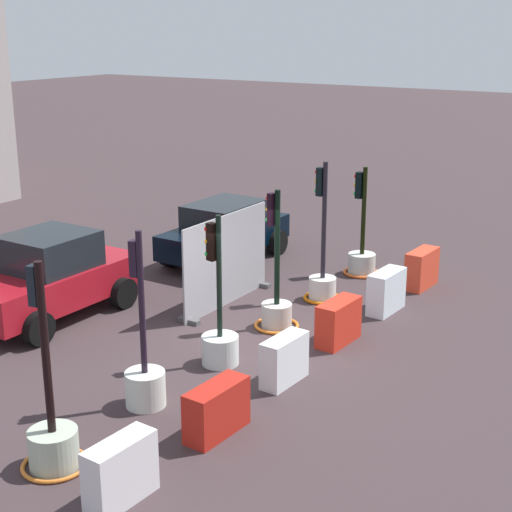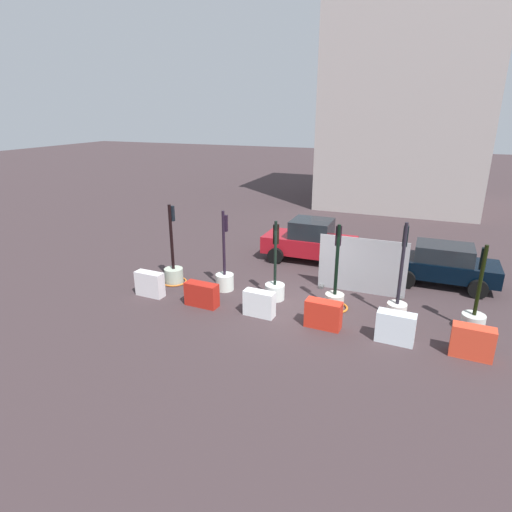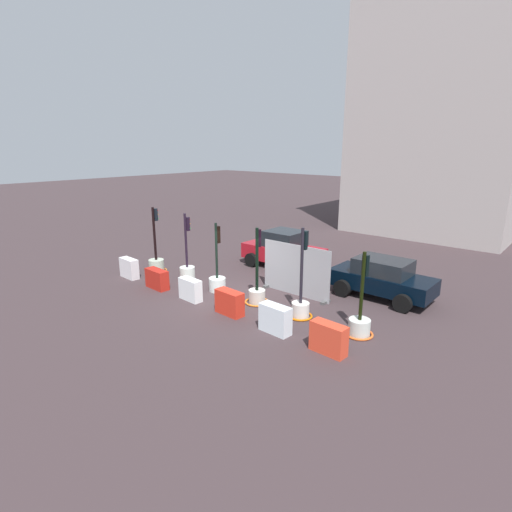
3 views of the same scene
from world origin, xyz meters
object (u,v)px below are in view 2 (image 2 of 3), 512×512
Objects in this scene: traffic_light_1 at (225,276)px; construction_barrier_5 at (472,342)px; car_red_compact at (310,241)px; car_black_sedan at (443,264)px; construction_barrier_1 at (202,295)px; traffic_light_3 at (335,295)px; construction_barrier_3 at (323,314)px; construction_barrier_0 at (150,284)px; traffic_light_0 at (174,271)px; construction_barrier_4 at (395,328)px; traffic_light_2 at (275,285)px; traffic_light_4 at (397,304)px; construction_barrier_2 at (259,304)px; traffic_light_5 at (474,317)px.

traffic_light_1 is 2.72× the size of construction_barrier_5.
car_black_sedan is (5.36, -0.78, -0.08)m from car_red_compact.
construction_barrier_1 is 0.29× the size of car_red_compact.
construction_barrier_5 is at bearing -21.34° from traffic_light_3.
car_black_sedan is (3.34, 5.04, 0.36)m from construction_barrier_3.
construction_barrier_0 is 6.27m from construction_barrier_3.
construction_barrier_4 is (8.26, -1.45, -0.02)m from traffic_light_0.
traffic_light_2 is at bearing -178.57° from traffic_light_3.
construction_barrier_0 is 0.97× the size of construction_barrier_5.
construction_barrier_5 is at bearing -37.49° from traffic_light_4.
car_black_sedan is at bearing 42.91° from construction_barrier_2.
traffic_light_2 is at bearing 34.31° from construction_barrier_1.
construction_barrier_3 is (6.15, -1.36, -0.04)m from traffic_light_0.
car_black_sedan is (3.30, 3.60, 0.32)m from traffic_light_3.
traffic_light_0 is 2.81× the size of construction_barrier_4.
construction_barrier_2 is at bearing -18.64° from traffic_light_0.
construction_barrier_1 is (-2.11, -1.44, -0.10)m from traffic_light_2.
construction_barrier_2 is at bearing -179.78° from construction_barrier_3.
traffic_light_0 reaches higher than car_red_compact.
traffic_light_2 reaches higher than car_red_compact.
traffic_light_5 is (10.37, 0.13, -0.03)m from traffic_light_0.
construction_barrier_5 is (8.24, -0.09, 0.05)m from construction_barrier_1.
car_black_sedan is at bearing 27.73° from construction_barrier_0.
traffic_light_0 is 10.19m from car_black_sedan.
construction_barrier_1 is 6.27m from car_red_compact.
traffic_light_2 is 2.48m from construction_barrier_3.
construction_barrier_4 is at bearing -143.11° from traffic_light_5.
traffic_light_3 is 2.82× the size of construction_barrier_2.
traffic_light_5 is at bearing 36.89° from construction_barrier_4.
traffic_light_4 is at bearing -0.41° from traffic_light_1.
construction_barrier_1 is at bearing -94.52° from traffic_light_1.
construction_barrier_0 is (-8.30, -1.45, -0.07)m from traffic_light_4.
construction_barrier_4 is at bearing -2.37° from construction_barrier_3.
traffic_light_3 is 4.18m from traffic_light_5.
traffic_light_0 is at bearing 144.73° from construction_barrier_1.
traffic_light_2 is 0.71× the size of car_red_compact.
construction_barrier_3 is (6.27, 0.02, -0.01)m from construction_barrier_0.
construction_barrier_1 is 1.07× the size of construction_barrier_4.
traffic_light_0 is 1.05× the size of traffic_light_3.
construction_barrier_1 is (-8.38, -1.54, -0.04)m from traffic_light_5.
traffic_light_5 is 2.56× the size of construction_barrier_0.
traffic_light_2 is 2.54× the size of construction_barrier_3.
construction_barrier_3 is at bearing 177.63° from construction_barrier_4.
construction_barrier_0 is 2.11m from construction_barrier_1.
traffic_light_1 is 0.94× the size of traffic_light_4.
construction_barrier_2 is 0.94× the size of construction_barrier_5.
traffic_light_4 is 2.58m from construction_barrier_5.
construction_barrier_4 is 5.28m from car_black_sedan.
traffic_light_4 is (4.08, 0.05, 0.01)m from traffic_light_2.
traffic_light_3 is at bearing 158.66° from construction_barrier_5.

